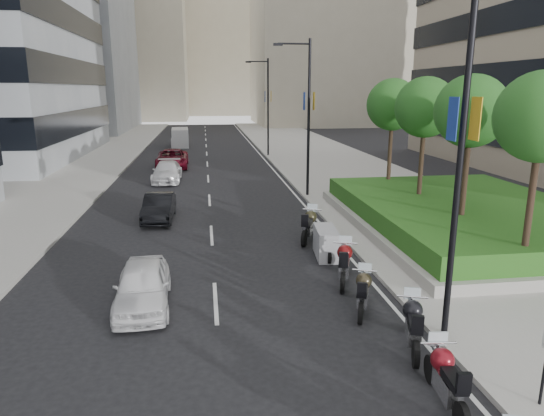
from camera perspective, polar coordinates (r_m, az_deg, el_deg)
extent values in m
plane|color=black|center=(11.63, 1.70, -18.81)|extent=(160.00, 160.00, 0.00)
cube|color=#9E9B93|center=(41.53, 7.10, 5.14)|extent=(10.00, 100.00, 0.15)
cube|color=#9E9B93|center=(41.44, -22.31, 4.19)|extent=(8.00, 100.00, 0.15)
cube|color=silver|center=(40.50, -0.20, 4.93)|extent=(0.12, 100.00, 0.01)
cube|color=silver|center=(40.15, -7.60, 4.73)|extent=(0.12, 100.00, 0.01)
cube|color=gray|center=(83.18, -24.82, 18.65)|extent=(22.00, 26.00, 30.00)
cube|color=#B7AD93|center=(93.46, 7.31, 20.93)|extent=(28.00, 24.00, 36.00)
cube|color=#B7AD93|center=(111.38, -17.25, 18.77)|extent=(26.00, 24.00, 34.00)
cube|color=#B7AD93|center=(130.33, -6.64, 19.35)|extent=(30.00, 24.00, 38.00)
cube|color=#9D9A93|center=(23.61, 22.04, -1.73)|extent=(10.00, 14.00, 0.40)
cube|color=#195117|center=(23.47, 22.17, -0.32)|extent=(9.40, 13.40, 0.80)
cylinder|color=#332319|center=(17.43, 28.05, -0.16)|extent=(0.22, 0.22, 4.00)
sphere|color=#184F1B|center=(17.04, 29.16, 9.35)|extent=(2.80, 2.80, 2.80)
cylinder|color=#332319|center=(20.71, 21.68, 2.49)|extent=(0.22, 0.22, 4.00)
sphere|color=#184F1B|center=(20.39, 22.41, 10.50)|extent=(2.80, 2.80, 2.80)
cylinder|color=#332319|center=(24.21, 17.09, 4.37)|extent=(0.22, 0.22, 4.00)
sphere|color=#184F1B|center=(23.94, 17.59, 11.23)|extent=(2.80, 2.80, 2.80)
cylinder|color=#332319|center=(27.85, 13.66, 5.76)|extent=(0.22, 0.22, 4.00)
sphere|color=#184F1B|center=(27.61, 14.01, 11.72)|extent=(2.80, 2.80, 2.80)
cylinder|color=black|center=(12.34, 21.20, 4.63)|extent=(0.16, 0.16, 9.00)
cube|color=yellow|center=(12.37, 22.80, 9.65)|extent=(0.02, 0.45, 1.00)
cube|color=navy|center=(12.10, 20.48, 9.79)|extent=(0.02, 0.45, 1.00)
cylinder|color=black|center=(28.35, 4.33, 10.21)|extent=(0.16, 0.16, 9.00)
cylinder|color=black|center=(28.22, 2.61, 18.75)|extent=(1.80, 0.10, 0.10)
cube|color=black|center=(28.07, 0.70, 18.69)|extent=(0.50, 0.22, 0.14)
cube|color=yellow|center=(28.36, 4.94, 12.42)|extent=(0.02, 0.45, 1.00)
cube|color=navy|center=(28.24, 3.81, 12.44)|extent=(0.02, 0.45, 1.00)
cylinder|color=black|center=(46.08, -0.47, 11.63)|extent=(0.16, 0.16, 9.00)
cylinder|color=black|center=(46.00, -1.64, 16.85)|extent=(1.80, 0.10, 0.10)
cube|color=black|center=(45.90, -2.81, 16.78)|extent=(0.50, 0.22, 0.14)
cube|color=yellow|center=(46.08, -0.12, 12.99)|extent=(0.02, 0.45, 1.00)
cube|color=navy|center=(46.01, -0.83, 12.99)|extent=(0.02, 0.45, 1.00)
cylinder|color=black|center=(11.67, 18.23, -17.61)|extent=(0.19, 0.64, 0.63)
cube|color=silver|center=(10.90, 19.90, -19.12)|extent=(0.40, 0.90, 0.43)
sphere|color=maroon|center=(10.97, 19.42, -16.49)|extent=(0.49, 0.49, 0.49)
cube|color=black|center=(10.49, 20.69, -18.49)|extent=(0.37, 0.79, 0.16)
cylinder|color=silver|center=(11.08, 19.00, -14.78)|extent=(0.76, 0.13, 0.05)
cylinder|color=black|center=(12.13, 16.56, -16.17)|extent=(0.32, 0.66, 0.65)
cylinder|color=black|center=(13.60, 15.84, -12.68)|extent=(0.32, 0.66, 0.65)
cube|color=silver|center=(12.73, 16.26, -13.73)|extent=(0.58, 0.94, 0.44)
sphere|color=black|center=(12.86, 16.23, -11.45)|extent=(0.50, 0.50, 0.50)
cube|color=black|center=(12.30, 16.51, -13.01)|extent=(0.52, 0.84, 0.17)
cylinder|color=silver|center=(13.03, 16.18, -10.00)|extent=(0.75, 0.29, 0.05)
cylinder|color=black|center=(13.77, 10.38, -12.10)|extent=(0.34, 0.61, 0.61)
cylinder|color=black|center=(15.20, 10.79, -9.56)|extent=(0.34, 0.61, 0.61)
cube|color=silver|center=(14.37, 10.61, -10.24)|extent=(0.58, 0.88, 0.41)
sphere|color=#322B1C|center=(14.52, 10.76, -8.39)|extent=(0.47, 0.47, 0.47)
cube|color=black|center=(13.97, 10.59, -9.55)|extent=(0.53, 0.78, 0.16)
cylinder|color=silver|center=(14.69, 10.86, -7.23)|extent=(0.69, 0.32, 0.05)
cylinder|color=black|center=(15.62, 8.31, -8.65)|extent=(0.34, 0.68, 0.68)
cylinder|color=black|center=(17.25, 8.57, -6.46)|extent=(0.34, 0.68, 0.68)
cube|color=silver|center=(16.31, 8.46, -6.97)|extent=(0.60, 0.98, 0.46)
sphere|color=#600C0E|center=(16.51, 8.56, -5.19)|extent=(0.52, 0.52, 0.52)
cube|color=black|center=(15.89, 8.45, -6.20)|extent=(0.55, 0.87, 0.17)
cylinder|color=silver|center=(16.72, 8.63, -4.08)|extent=(0.78, 0.31, 0.05)
cylinder|color=black|center=(18.06, 6.67, -5.67)|extent=(0.16, 0.56, 0.55)
cylinder|color=black|center=(19.39, 6.01, -4.27)|extent=(0.16, 0.56, 0.55)
cube|color=gray|center=(18.63, 6.35, -4.07)|extent=(0.92, 1.92, 1.11)
cylinder|color=black|center=(19.82, 3.81, -3.61)|extent=(0.41, 0.69, 0.69)
cylinder|color=black|center=(21.49, 4.86, -2.23)|extent=(0.41, 0.69, 0.69)
cube|color=silver|center=(20.54, 4.33, -2.43)|extent=(0.70, 1.00, 0.47)
sphere|color=#292717|center=(20.78, 4.57, -1.03)|extent=(0.54, 0.54, 0.54)
cube|color=black|center=(20.13, 4.15, -1.71)|extent=(0.63, 0.89, 0.18)
cylinder|color=silver|center=(21.00, 4.75, -0.18)|extent=(0.78, 0.39, 0.06)
imported|color=white|center=(14.91, -14.98, -8.80)|extent=(1.73, 3.93, 1.32)
imported|color=black|center=(24.35, -13.15, 0.09)|extent=(1.45, 3.92, 1.28)
imported|color=white|center=(34.56, -12.24, 4.20)|extent=(1.95, 4.68, 1.35)
imported|color=maroon|center=(40.55, -11.67, 5.71)|extent=(2.53, 5.40, 1.49)
cube|color=#B8B8BA|center=(55.82, -10.75, 8.16)|extent=(2.00, 4.78, 1.97)
cube|color=#B8B8BA|center=(54.09, -10.82, 7.48)|extent=(1.84, 1.21, 1.03)
cylinder|color=black|center=(54.25, -11.60, 7.26)|extent=(0.23, 0.66, 0.66)
cylinder|color=black|center=(54.17, -10.00, 7.32)|extent=(0.23, 0.66, 0.66)
cylinder|color=black|center=(57.42, -11.41, 7.62)|extent=(0.23, 0.66, 0.66)
cylinder|color=black|center=(57.35, -9.90, 7.68)|extent=(0.23, 0.66, 0.66)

